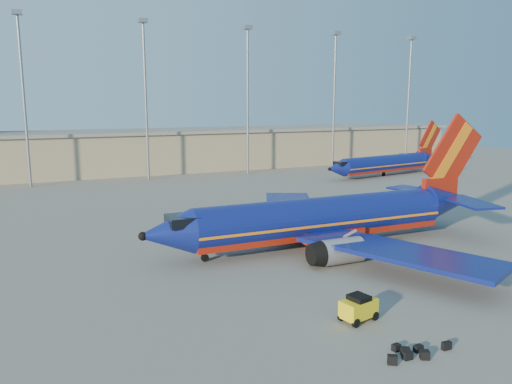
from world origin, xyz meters
The scene contains 7 objects.
ground centered at (0.00, 0.00, 0.00)m, with size 220.00×220.00×0.00m, color slate.
terminal_building centered at (10.00, 58.00, 4.32)m, with size 122.00×16.00×8.50m.
light_mast_row centered at (5.00, 46.00, 17.55)m, with size 101.60×1.60×28.65m.
aircraft_main centered at (2.20, -4.42, 2.78)m, with size 38.36×36.94×13.00m.
aircraft_second centered at (38.68, 32.26, 2.42)m, with size 31.01×12.41×10.57m.
baggage_tug centered at (-5.42, -20.20, 0.91)m, with size 2.68×1.95×1.74m.
luggage_pile centered at (-5.37, -25.38, 0.24)m, with size 4.56×1.89×0.53m.
Camera 1 is at (-24.13, -45.58, 14.15)m, focal length 35.00 mm.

